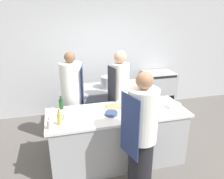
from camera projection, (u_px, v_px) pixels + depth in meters
The scene contains 17 objects.
ground_plane at pixel (117, 159), 3.77m from camera, with size 16.00×16.00×0.00m, color #605B56.
wall_back at pixel (93, 55), 5.22m from camera, with size 8.00×0.06×2.80m.
prep_counter at pixel (117, 136), 3.61m from camera, with size 2.22×0.84×0.91m.
pass_counter at pixel (110, 106), 4.72m from camera, with size 1.89×0.74×0.91m.
oven_range at pixel (158, 90), 5.60m from camera, with size 0.74×0.61×0.96m.
chef_at_prep_near at pixel (141, 136), 2.89m from camera, with size 0.45×0.44×1.74m.
chef_at_stove at pixel (73, 100), 3.98m from camera, with size 0.42×0.41×1.77m.
chef_at_pass_far at pixel (120, 98), 4.01m from camera, with size 0.36×0.35×1.78m.
bottle_olive_oil at pixel (61, 104), 3.53m from camera, with size 0.07×0.07×0.22m.
bottle_vinegar at pixel (50, 124), 2.94m from camera, with size 0.08×0.08×0.19m.
bottle_wine at pixel (142, 96), 3.80m from camera, with size 0.08×0.08×0.28m.
bottle_cooking_oil at pixel (60, 118), 3.03m from camera, with size 0.07×0.07×0.25m.
bowl_mixing_large at pixel (174, 106), 3.59m from camera, with size 0.23×0.23×0.07m.
bowl_prep_small at pixel (111, 114), 3.34m from camera, with size 0.19×0.19×0.05m.
cup at pixel (65, 116), 3.21m from camera, with size 0.07×0.07×0.09m.
cutting_board at pixel (116, 106), 3.63m from camera, with size 0.34×0.22×0.01m.
stockpot at pixel (108, 82), 4.46m from camera, with size 0.29×0.29×0.24m.
Camera 1 is at (-0.88, -3.00, 2.44)m, focal length 35.00 mm.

